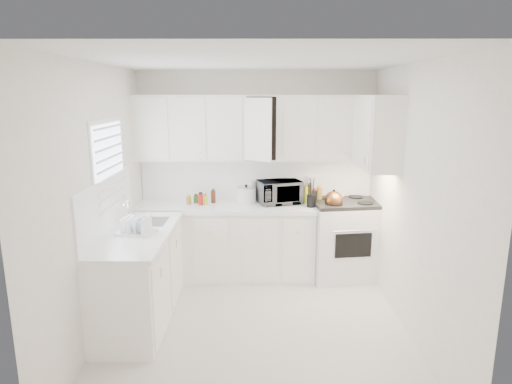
{
  "coord_description": "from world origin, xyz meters",
  "views": [
    {
      "loc": [
        0.02,
        -4.07,
        2.31
      ],
      "look_at": [
        0.0,
        0.7,
        1.25
      ],
      "focal_mm": 30.99,
      "sensor_mm": 36.0,
      "label": 1
    }
  ],
  "objects_px": {
    "microwave": "(279,190)",
    "rice_cooker": "(246,194)",
    "tea_kettle": "(334,199)",
    "stove": "(344,228)",
    "utensil_crock": "(312,192)",
    "dish_rack": "(135,224)"
  },
  "relations": [
    {
      "from": "microwave",
      "to": "rice_cooker",
      "type": "height_order",
      "value": "microwave"
    },
    {
      "from": "tea_kettle",
      "to": "microwave",
      "type": "height_order",
      "value": "microwave"
    },
    {
      "from": "stove",
      "to": "rice_cooker",
      "type": "height_order",
      "value": "stove"
    },
    {
      "from": "stove",
      "to": "tea_kettle",
      "type": "height_order",
      "value": "stove"
    },
    {
      "from": "microwave",
      "to": "utensil_crock",
      "type": "distance_m",
      "value": 0.43
    },
    {
      "from": "tea_kettle",
      "to": "dish_rack",
      "type": "distance_m",
      "value": 2.37
    },
    {
      "from": "stove",
      "to": "microwave",
      "type": "distance_m",
      "value": 0.96
    },
    {
      "from": "microwave",
      "to": "rice_cooker",
      "type": "relative_size",
      "value": 2.17
    },
    {
      "from": "stove",
      "to": "utensil_crock",
      "type": "relative_size",
      "value": 3.44
    },
    {
      "from": "stove",
      "to": "utensil_crock",
      "type": "distance_m",
      "value": 0.67
    },
    {
      "from": "utensil_crock",
      "to": "dish_rack",
      "type": "distance_m",
      "value": 2.16
    },
    {
      "from": "utensil_crock",
      "to": "dish_rack",
      "type": "relative_size",
      "value": 1.05
    },
    {
      "from": "tea_kettle",
      "to": "microwave",
      "type": "distance_m",
      "value": 0.7
    },
    {
      "from": "tea_kettle",
      "to": "rice_cooker",
      "type": "relative_size",
      "value": 1.15
    },
    {
      "from": "stove",
      "to": "dish_rack",
      "type": "xyz_separation_m",
      "value": [
        -2.32,
        -1.17,
        0.41
      ]
    },
    {
      "from": "tea_kettle",
      "to": "utensil_crock",
      "type": "xyz_separation_m",
      "value": [
        -0.26,
        0.06,
        0.07
      ]
    },
    {
      "from": "tea_kettle",
      "to": "utensil_crock",
      "type": "relative_size",
      "value": 0.74
    },
    {
      "from": "dish_rack",
      "to": "stove",
      "type": "bearing_deg",
      "value": 36.62
    },
    {
      "from": "utensil_crock",
      "to": "tea_kettle",
      "type": "bearing_deg",
      "value": -13.15
    },
    {
      "from": "stove",
      "to": "rice_cooker",
      "type": "relative_size",
      "value": 5.31
    },
    {
      "from": "utensil_crock",
      "to": "stove",
      "type": "bearing_deg",
      "value": 12.61
    },
    {
      "from": "utensil_crock",
      "to": "dish_rack",
      "type": "height_order",
      "value": "utensil_crock"
    }
  ]
}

